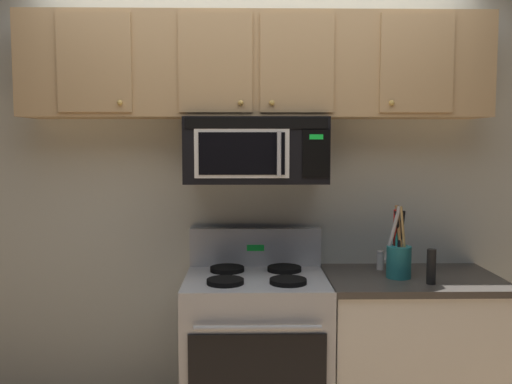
# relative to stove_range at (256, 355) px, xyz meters

# --- Properties ---
(back_wall) EXTENTS (5.20, 0.10, 2.70)m
(back_wall) POSITION_rel_stove_range_xyz_m (0.00, 0.37, 0.88)
(back_wall) COLOR silver
(back_wall) RESTS_ON ground_plane
(stove_range) EXTENTS (0.76, 0.69, 1.12)m
(stove_range) POSITION_rel_stove_range_xyz_m (0.00, 0.00, 0.00)
(stove_range) COLOR #B7BABF
(stove_range) RESTS_ON ground_plane
(over_range_microwave) EXTENTS (0.76, 0.43, 0.35)m
(over_range_microwave) POSITION_rel_stove_range_xyz_m (-0.00, 0.12, 1.11)
(over_range_microwave) COLOR black
(upper_cabinets) EXTENTS (2.50, 0.36, 0.55)m
(upper_cabinets) POSITION_rel_stove_range_xyz_m (-0.00, 0.15, 1.56)
(upper_cabinets) COLOR tan
(counter_segment) EXTENTS (0.93, 0.65, 0.90)m
(counter_segment) POSITION_rel_stove_range_xyz_m (0.84, 0.01, -0.02)
(counter_segment) COLOR white
(counter_segment) RESTS_ON ground_plane
(utensil_crock_teal) EXTENTS (0.14, 0.13, 0.39)m
(utensil_crock_teal) POSITION_rel_stove_range_xyz_m (0.75, -0.03, 0.55)
(utensil_crock_teal) COLOR teal
(utensil_crock_teal) RESTS_ON counter_segment
(salt_shaker) EXTENTS (0.04, 0.04, 0.11)m
(salt_shaker) POSITION_rel_stove_range_xyz_m (0.70, 0.16, 0.48)
(salt_shaker) COLOR white
(salt_shaker) RESTS_ON counter_segment
(pepper_mill) EXTENTS (0.05, 0.05, 0.18)m
(pepper_mill) POSITION_rel_stove_range_xyz_m (0.88, -0.17, 0.52)
(pepper_mill) COLOR black
(pepper_mill) RESTS_ON counter_segment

